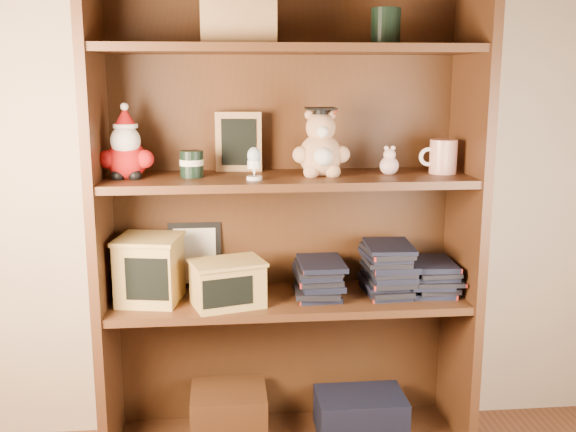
# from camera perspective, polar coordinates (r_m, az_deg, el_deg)

# --- Properties ---
(bookcase) EXTENTS (1.20, 0.35, 1.60)m
(bookcase) POSITION_cam_1_polar(r_m,az_deg,el_deg) (2.20, -0.20, -0.78)
(bookcase) COLOR #492915
(bookcase) RESTS_ON ground
(shelf_lower) EXTENTS (1.14, 0.33, 0.02)m
(shelf_lower) POSITION_cam_1_polar(r_m,az_deg,el_deg) (2.22, -0.00, -7.15)
(shelf_lower) COLOR #492915
(shelf_lower) RESTS_ON ground
(shelf_upper) EXTENTS (1.14, 0.33, 0.02)m
(shelf_upper) POSITION_cam_1_polar(r_m,az_deg,el_deg) (2.12, -0.00, 3.10)
(shelf_upper) COLOR #492915
(shelf_upper) RESTS_ON ground
(santa_plush) EXTENTS (0.17, 0.12, 0.24)m
(santa_plush) POSITION_cam_1_polar(r_m,az_deg,el_deg) (2.11, -13.53, 5.43)
(santa_plush) COLOR #A50F0F
(santa_plush) RESTS_ON shelf_upper
(teachers_tin) EXTENTS (0.07, 0.07, 0.08)m
(teachers_tin) POSITION_cam_1_polar(r_m,az_deg,el_deg) (2.11, -8.15, 4.41)
(teachers_tin) COLOR black
(teachers_tin) RESTS_ON shelf_upper
(chalkboard_plaque) EXTENTS (0.15, 0.09, 0.19)m
(chalkboard_plaque) POSITION_cam_1_polar(r_m,az_deg,el_deg) (2.21, -4.20, 6.20)
(chalkboard_plaque) COLOR #9E7547
(chalkboard_plaque) RESTS_ON shelf_upper
(egg_cup) EXTENTS (0.05, 0.05, 0.10)m
(egg_cup) POSITION_cam_1_polar(r_m,az_deg,el_deg) (2.03, -2.88, 4.57)
(egg_cup) COLOR white
(egg_cup) RESTS_ON shelf_upper
(grad_teddy_bear) EXTENTS (0.18, 0.15, 0.22)m
(grad_teddy_bear) POSITION_cam_1_polar(r_m,az_deg,el_deg) (2.12, 2.79, 5.67)
(grad_teddy_bear) COLOR tan
(grad_teddy_bear) RESTS_ON shelf_upper
(pink_figurine) EXTENTS (0.06, 0.06, 0.09)m
(pink_figurine) POSITION_cam_1_polar(r_m,az_deg,el_deg) (2.17, 8.57, 4.45)
(pink_figurine) COLOR beige
(pink_figurine) RESTS_ON shelf_upper
(teacher_mug) EXTENTS (0.12, 0.09, 0.11)m
(teacher_mug) POSITION_cam_1_polar(r_m,az_deg,el_deg) (2.22, 12.94, 4.93)
(teacher_mug) COLOR silver
(teacher_mug) RESTS_ON shelf_upper
(certificate_frame) EXTENTS (0.18, 0.05, 0.22)m
(certificate_frame) POSITION_cam_1_polar(r_m,az_deg,el_deg) (2.31, -7.89, -3.30)
(certificate_frame) COLOR black
(certificate_frame) RESTS_ON shelf_lower
(treats_box) EXTENTS (0.23, 0.23, 0.21)m
(treats_box) POSITION_cam_1_polar(r_m,az_deg,el_deg) (2.19, -11.63, -4.41)
(treats_box) COLOR tan
(treats_box) RESTS_ON shelf_lower
(pencils_box) EXTENTS (0.26, 0.21, 0.14)m
(pencils_box) POSITION_cam_1_polar(r_m,az_deg,el_deg) (2.12, -5.14, -5.67)
(pencils_box) COLOR tan
(pencils_box) RESTS_ON shelf_lower
(book_stack_left) EXTENTS (0.14, 0.20, 0.11)m
(book_stack_left) POSITION_cam_1_polar(r_m,az_deg,el_deg) (2.21, 2.53, -5.38)
(book_stack_left) COLOR black
(book_stack_left) RESTS_ON shelf_lower
(book_stack_mid) EXTENTS (0.14, 0.20, 0.18)m
(book_stack_mid) POSITION_cam_1_polar(r_m,az_deg,el_deg) (2.24, 8.43, -4.38)
(book_stack_mid) COLOR black
(book_stack_mid) RESTS_ON shelf_lower
(book_stack_right) EXTENTS (0.14, 0.20, 0.11)m
(book_stack_right) POSITION_cam_1_polar(r_m,az_deg,el_deg) (2.29, 11.98, -5.00)
(book_stack_right) COLOR black
(book_stack_right) RESTS_ON shelf_lower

